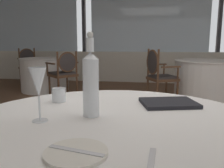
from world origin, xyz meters
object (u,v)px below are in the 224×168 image
at_px(dining_chair_0_0, 29,63).
at_px(water_bottle, 91,82).
at_px(dining_chair_1_0, 158,72).
at_px(water_tumbler, 59,95).
at_px(side_plate, 76,153).
at_px(wine_glass, 38,83).
at_px(menu_book, 169,103).
at_px(dining_chair_0_1, 65,70).

bearing_deg(dining_chair_0_0, water_bottle, -16.96).
bearing_deg(water_bottle, dining_chair_1_0, 83.12).
bearing_deg(dining_chair_1_0, water_bottle, -122.51).
bearing_deg(water_bottle, dining_chair_0_0, 121.81).
bearing_deg(water_tumbler, dining_chair_1_0, 78.26).
relative_size(dining_chair_0_0, dining_chair_1_0, 0.98).
height_order(side_plate, water_bottle, water_bottle).
distance_m(side_plate, water_tumbler, 0.65).
xyz_separation_m(wine_glass, dining_chair_1_0, (0.59, 3.41, -0.35)).
height_order(menu_book, dining_chair_0_0, dining_chair_0_0).
bearing_deg(dining_chair_1_0, menu_book, -116.45).
bearing_deg(dining_chair_0_1, wine_glass, 150.64).
xyz_separation_m(water_bottle, wine_glass, (-0.19, -0.10, 0.01)).
distance_m(side_plate, menu_book, 0.69).
distance_m(wine_glass, water_tumbler, 0.35).
bearing_deg(menu_book, side_plate, -131.63).
relative_size(water_tumbler, dining_chair_1_0, 0.08).
bearing_deg(side_plate, wine_glass, 132.98).
bearing_deg(dining_chair_1_0, side_plate, -121.10).
distance_m(wine_glass, menu_book, 0.67).
xyz_separation_m(menu_book, dining_chair_1_0, (0.04, 3.06, -0.20)).
xyz_separation_m(water_bottle, dining_chair_1_0, (0.40, 3.31, -0.34)).
xyz_separation_m(wine_glass, dining_chair_0_1, (-1.21, 3.44, -0.36)).
height_order(water_tumbler, menu_book, water_tumbler).
height_order(water_tumbler, dining_chair_0_0, dining_chair_0_0).
bearing_deg(wine_glass, side_plate, -47.02).
distance_m(dining_chair_0_1, dining_chair_1_0, 1.81).
bearing_deg(wine_glass, water_tumbler, 98.53).
bearing_deg(water_tumbler, dining_chair_0_1, 110.48).
height_order(water_bottle, menu_book, water_bottle).
distance_m(dining_chair_0_0, dining_chair_0_1, 1.93).
distance_m(water_bottle, wine_glass, 0.22).
xyz_separation_m(dining_chair_0_0, dining_chair_0_1, (1.45, -1.27, -0.01)).
distance_m(water_tumbler, dining_chair_1_0, 3.16).
distance_m(water_tumbler, dining_chair_0_1, 3.33).
xyz_separation_m(side_plate, water_bottle, (-0.05, 0.36, 0.15)).
relative_size(water_bottle, menu_book, 1.33).
relative_size(water_tumbler, menu_book, 0.27).
xyz_separation_m(wine_glass, menu_book, (0.55, 0.36, -0.15)).
bearing_deg(dining_chair_0_0, wine_glass, -19.28).
bearing_deg(menu_book, wine_glass, -162.07).
height_order(side_plate, dining_chair_1_0, dining_chair_1_0).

